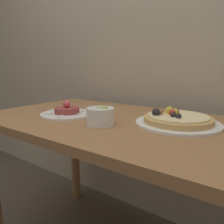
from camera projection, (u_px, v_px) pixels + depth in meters
The scene contains 5 objects.
back_wall at pixel (166, 15), 1.27m from camera, with size 8.00×0.05×2.60m.
dining_table at pixel (119, 143), 1.00m from camera, with size 1.32×0.73×0.77m.
pizza_plate at pixel (177, 120), 0.89m from camera, with size 0.34×0.34×0.07m.
tartare_plate at pixel (67, 112), 1.07m from camera, with size 0.26×0.26×0.07m.
small_bowl at pixel (100, 116), 0.88m from camera, with size 0.11×0.11×0.08m.
Camera 1 is at (0.53, -0.43, 1.00)m, focal length 35.00 mm.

